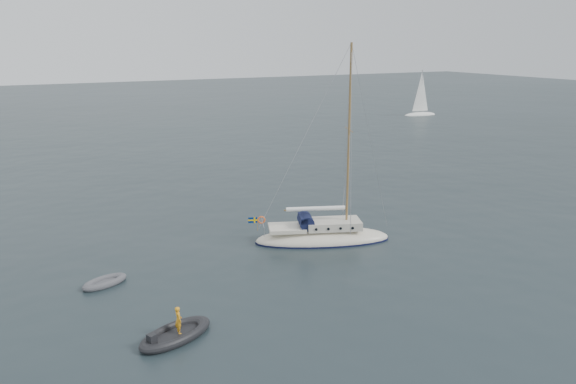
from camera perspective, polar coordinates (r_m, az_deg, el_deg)
ground at (r=32.99m, az=0.96°, el=-6.60°), size 300.00×300.00×0.00m
sailboat at (r=35.21m, az=3.56°, el=-3.53°), size 8.91×2.67×12.68m
dinghy at (r=30.83m, az=-18.13°, el=-8.70°), size 2.48×1.12×0.35m
rib at (r=24.97m, az=-11.38°, el=-13.91°), size 3.58×1.63×1.40m
distant_yacht_b at (r=97.41m, az=13.36°, el=9.57°), size 6.01×3.21×7.96m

